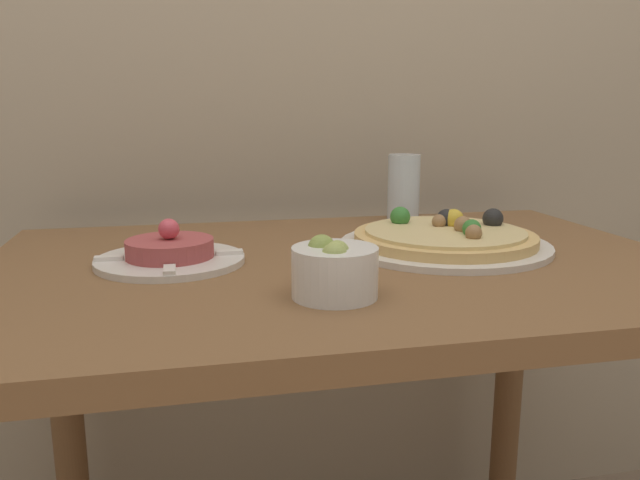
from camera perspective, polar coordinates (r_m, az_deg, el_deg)
name	(u,v)px	position (r m, az deg, el deg)	size (l,w,h in m)	color
dining_table	(342,340)	(0.98, 1.99, -9.13)	(1.05, 0.71, 0.77)	brown
pizza_plate	(445,238)	(1.03, 11.36, 0.14)	(0.34, 0.34, 0.06)	silver
tartare_plate	(170,254)	(0.94, -13.54, -1.23)	(0.22, 0.22, 0.07)	silver
small_bowl	(334,270)	(0.75, 1.30, -2.73)	(0.10, 0.10, 0.07)	white
drinking_glass	(404,188)	(1.26, 7.65, 4.73)	(0.06, 0.06, 0.13)	silver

